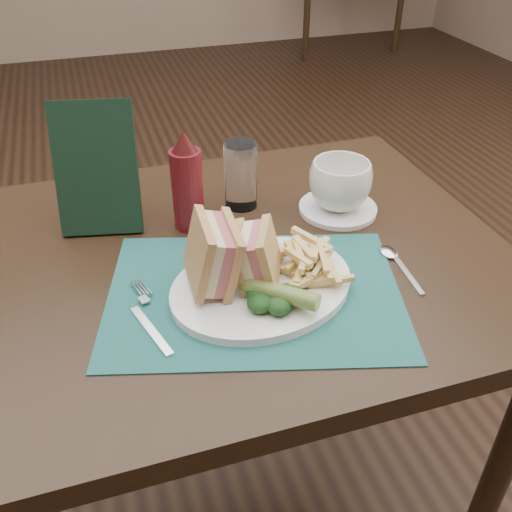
{
  "coord_description": "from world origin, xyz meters",
  "views": [
    {
      "loc": [
        -0.23,
        -1.28,
        1.32
      ],
      "look_at": [
        -0.01,
        -0.58,
        0.8
      ],
      "focal_mm": 40.0,
      "sensor_mm": 36.0,
      "label": 1
    }
  ],
  "objects": [
    {
      "name": "plate",
      "position": [
        -0.01,
        -0.61,
        0.76
      ],
      "size": [
        0.35,
        0.31,
        0.01
      ],
      "primitive_type": null,
      "rotation": [
        0.0,
        0.0,
        0.27
      ],
      "color": "white",
      "rests_on": "placemat"
    },
    {
      "name": "saucer",
      "position": [
        0.21,
        -0.42,
        0.76
      ],
      "size": [
        0.19,
        0.19,
        0.01
      ],
      "primitive_type": "cylinder",
      "rotation": [
        0.0,
        0.0,
        0.29
      ],
      "color": "white",
      "rests_on": "table_main"
    },
    {
      "name": "ketchup_bottle",
      "position": [
        -0.08,
        -0.39,
        0.84
      ],
      "size": [
        0.06,
        0.06,
        0.19
      ],
      "primitive_type": null,
      "rotation": [
        0.0,
        0.0,
        0.15
      ],
      "color": "#540E13",
      "rests_on": "table_main"
    },
    {
      "name": "table_main",
      "position": [
        0.0,
        -0.5,
        0.38
      ],
      "size": [
        0.9,
        0.75,
        0.75
      ],
      "primitive_type": null,
      "color": "black",
      "rests_on": "ground"
    },
    {
      "name": "sandwich_half_a",
      "position": [
        -0.1,
        -0.59,
        0.82
      ],
      "size": [
        0.08,
        0.12,
        0.11
      ],
      "primitive_type": null,
      "rotation": [
        0.0,
        0.24,
        -0.05
      ],
      "color": "tan",
      "rests_on": "plate"
    },
    {
      "name": "drinking_glass",
      "position": [
        0.03,
        -0.35,
        0.81
      ],
      "size": [
        0.07,
        0.07,
        0.13
      ],
      "primitive_type": "cylinder",
      "rotation": [
        0.0,
        0.0,
        -0.16
      ],
      "color": "white",
      "rests_on": "table_main"
    },
    {
      "name": "fries_pile",
      "position": [
        0.07,
        -0.61,
        0.79
      ],
      "size": [
        0.18,
        0.2,
        0.05
      ],
      "primitive_type": null,
      "color": "#E2C371",
      "rests_on": "plate"
    },
    {
      "name": "floor",
      "position": [
        0.0,
        0.0,
        0.0
      ],
      "size": [
        7.0,
        7.0,
        0.0
      ],
      "primitive_type": "plane",
      "color": "black",
      "rests_on": "ground"
    },
    {
      "name": "sandwich_half_b",
      "position": [
        -0.04,
        -0.6,
        0.81
      ],
      "size": [
        0.11,
        0.12,
        0.1
      ],
      "primitive_type": null,
      "rotation": [
        0.0,
        -0.24,
        -0.43
      ],
      "color": "tan",
      "rests_on": "plate"
    },
    {
      "name": "spoon",
      "position": [
        0.23,
        -0.63,
        0.76
      ],
      "size": [
        0.05,
        0.15,
        0.01
      ],
      "primitive_type": null,
      "rotation": [
        0.0,
        0.0,
        -0.08
      ],
      "color": "silver",
      "rests_on": "table_main"
    },
    {
      "name": "kale_garnish",
      "position": [
        -0.0,
        -0.67,
        0.78
      ],
      "size": [
        0.11,
        0.08,
        0.03
      ],
      "primitive_type": null,
      "color": "black",
      "rests_on": "plate"
    },
    {
      "name": "fork",
      "position": [
        -0.19,
        -0.63,
        0.76
      ],
      "size": [
        0.08,
        0.17,
        0.01
      ],
      "primitive_type": null,
      "rotation": [
        0.0,
        0.0,
        0.29
      ],
      "color": "silver",
      "rests_on": "placemat"
    },
    {
      "name": "pickle_spear",
      "position": [
        -0.0,
        -0.67,
        0.79
      ],
      "size": [
        0.11,
        0.1,
        0.03
      ],
      "primitive_type": "cylinder",
      "rotation": [
        1.54,
        0.0,
        0.81
      ],
      "color": "#566E2A",
      "rests_on": "plate"
    },
    {
      "name": "placemat",
      "position": [
        -0.02,
        -0.62,
        0.75
      ],
      "size": [
        0.53,
        0.44,
        0.0
      ],
      "primitive_type": "cube",
      "rotation": [
        0.0,
        0.0,
        -0.27
      ],
      "color": "#1A5452",
      "rests_on": "table_main"
    },
    {
      "name": "wall_back",
      "position": [
        0.0,
        3.5,
        0.0
      ],
      "size": [
        6.0,
        0.0,
        6.0
      ],
      "primitive_type": "plane",
      "rotation": [
        1.57,
        0.0,
        0.0
      ],
      "color": "gray",
      "rests_on": "ground"
    },
    {
      "name": "coffee_cup",
      "position": [
        0.21,
        -0.42,
        0.81
      ],
      "size": [
        0.15,
        0.15,
        0.09
      ],
      "primitive_type": "imported",
      "rotation": [
        0.0,
        0.0,
        0.35
      ],
      "color": "white",
      "rests_on": "saucer"
    },
    {
      "name": "check_presenter",
      "position": [
        -0.23,
        -0.34,
        0.86
      ],
      "size": [
        0.16,
        0.12,
        0.23
      ],
      "primitive_type": "cube",
      "rotation": [
        -0.31,
        0.0,
        -0.21
      ],
      "color": "black",
      "rests_on": "table_main"
    }
  ]
}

